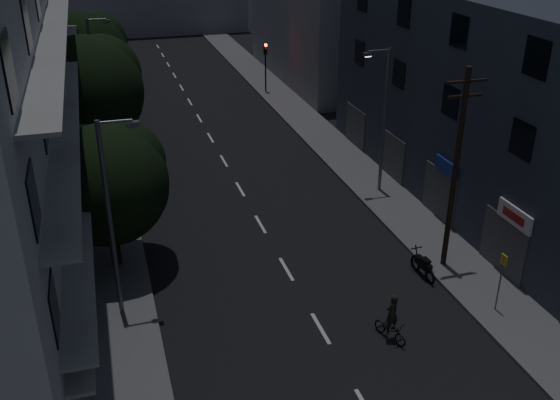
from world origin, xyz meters
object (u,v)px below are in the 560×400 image
utility_pole (456,167)px  bus_stop_sign (502,272)px  cyclist (391,324)px  motorcycle (423,266)px

utility_pole → bus_stop_sign: utility_pole is taller
bus_stop_sign → utility_pole: bearing=93.3°
cyclist → motorcycle: bearing=27.1°
bus_stop_sign → cyclist: 4.97m
bus_stop_sign → motorcycle: (-1.50, 3.28, -1.40)m
utility_pole → bus_stop_sign: size_ratio=3.56×
motorcycle → cyclist: 4.90m
bus_stop_sign → cyclist: (-4.81, -0.33, -1.21)m
motorcycle → cyclist: cyclist is taller
motorcycle → cyclist: size_ratio=0.96×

